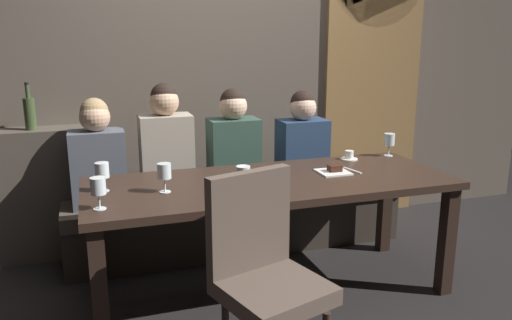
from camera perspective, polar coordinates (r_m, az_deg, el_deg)
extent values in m
plane|color=black|center=(3.33, 1.68, -14.56)|extent=(9.00, 9.00, 0.00)
cube|color=brown|center=(4.10, -4.14, 12.63)|extent=(6.00, 0.12, 3.00)
cube|color=olive|center=(4.59, 12.87, 6.82)|extent=(0.90, 0.05, 2.10)
cube|color=#494138|center=(3.99, -25.36, -3.69)|extent=(1.10, 0.28, 0.95)
cube|color=black|center=(2.70, -17.18, -14.08)|extent=(0.08, 0.08, 0.69)
cube|color=black|center=(3.38, 20.69, -8.53)|extent=(0.08, 0.08, 0.69)
cube|color=black|center=(3.34, -17.52, -8.58)|extent=(0.08, 0.08, 0.69)
cube|color=black|center=(3.91, 14.30, -5.03)|extent=(0.08, 0.08, 0.69)
cube|color=#302119|center=(3.06, 1.77, -2.64)|extent=(2.20, 0.84, 0.04)
cube|color=#312A23|center=(3.86, -1.88, -7.57)|extent=(2.50, 0.40, 0.35)
cube|color=#473D33|center=(3.79, -1.91, -4.39)|extent=(2.50, 0.44, 0.10)
cylinder|color=#302119|center=(2.69, 4.30, -16.88)|extent=(0.04, 0.04, 0.42)
cube|color=brown|center=(2.37, 1.97, -14.53)|extent=(0.55, 0.55, 0.08)
cube|color=brown|center=(2.39, -0.76, -6.85)|extent=(0.44, 0.19, 0.48)
cube|color=#4C515B|center=(3.59, -17.30, -0.92)|extent=(0.36, 0.24, 0.52)
sphere|color=tan|center=(3.52, -17.71, 4.62)|extent=(0.20, 0.20, 0.20)
sphere|color=#9E7F56|center=(3.52, -17.75, 5.21)|extent=(0.18, 0.18, 0.18)
cube|color=#9E9384|center=(3.61, -10.02, 0.28)|extent=(0.36, 0.24, 0.60)
sphere|color=tan|center=(3.54, -10.29, 6.47)|extent=(0.20, 0.20, 0.20)
sphere|color=black|center=(3.54, -10.33, 7.05)|extent=(0.18, 0.18, 0.18)
cube|color=#2D473D|center=(3.70, -2.52, 0.43)|extent=(0.36, 0.24, 0.55)
sphere|color=#DBB293|center=(3.64, -2.58, 6.08)|extent=(0.20, 0.20, 0.20)
sphere|color=black|center=(3.64, -2.63, 6.65)|extent=(0.18, 0.18, 0.18)
cube|color=navy|center=(3.87, 5.19, 0.73)|extent=(0.36, 0.24, 0.52)
sphere|color=#DBB293|center=(3.80, 5.31, 5.90)|extent=(0.20, 0.20, 0.20)
sphere|color=black|center=(3.81, 5.26, 6.45)|extent=(0.18, 0.18, 0.18)
cylinder|color=#384728|center=(3.82, -24.10, 4.75)|extent=(0.08, 0.08, 0.22)
cylinder|color=#384728|center=(3.80, -24.33, 7.06)|extent=(0.03, 0.03, 0.09)
cylinder|color=black|center=(3.80, -24.41, 7.85)|extent=(0.03, 0.03, 0.02)
cylinder|color=silver|center=(2.95, -16.78, -3.34)|extent=(0.06, 0.06, 0.00)
cylinder|color=silver|center=(2.94, -16.84, -2.61)|extent=(0.01, 0.01, 0.07)
cylinder|color=silver|center=(2.92, -16.95, -1.10)|extent=(0.08, 0.08, 0.08)
cylinder|color=maroon|center=(2.92, -16.92, -1.49)|extent=(0.07, 0.07, 0.04)
cylinder|color=silver|center=(3.77, 14.67, 0.48)|extent=(0.06, 0.06, 0.00)
cylinder|color=silver|center=(3.76, 14.70, 1.07)|extent=(0.01, 0.01, 0.07)
cylinder|color=silver|center=(3.75, 14.78, 2.26)|extent=(0.08, 0.08, 0.08)
cylinder|color=maroon|center=(3.75, 14.75, 1.86)|extent=(0.07, 0.07, 0.03)
cylinder|color=silver|center=(2.75, -1.43, -3.96)|extent=(0.06, 0.06, 0.00)
cylinder|color=silver|center=(2.74, -1.44, -3.18)|extent=(0.01, 0.01, 0.07)
cylinder|color=silver|center=(2.72, -1.45, -1.56)|extent=(0.08, 0.08, 0.08)
cylinder|color=maroon|center=(2.73, -1.44, -2.01)|extent=(0.07, 0.07, 0.04)
cylinder|color=silver|center=(2.85, -10.19, -3.54)|extent=(0.06, 0.06, 0.00)
cylinder|color=silver|center=(2.84, -10.22, -2.78)|extent=(0.01, 0.01, 0.07)
cylinder|color=silver|center=(2.82, -10.29, -1.22)|extent=(0.08, 0.08, 0.08)
cylinder|color=silver|center=(2.66, -17.17, -5.26)|extent=(0.06, 0.06, 0.00)
cylinder|color=silver|center=(2.65, -17.23, -4.46)|extent=(0.01, 0.01, 0.07)
cylinder|color=silver|center=(2.62, -17.35, -2.79)|extent=(0.08, 0.08, 0.08)
cylinder|color=white|center=(3.60, 10.42, 0.11)|extent=(0.12, 0.12, 0.01)
cylinder|color=white|center=(3.59, 10.45, 0.61)|extent=(0.06, 0.06, 0.06)
cylinder|color=brown|center=(3.59, 10.46, 0.98)|extent=(0.05, 0.05, 0.01)
cube|color=white|center=(3.24, 8.67, -1.35)|extent=(0.19, 0.19, 0.01)
cube|color=#381E14|center=(3.23, 8.84, -0.90)|extent=(0.08, 0.06, 0.04)
cube|color=silver|center=(3.31, 10.78, -1.14)|extent=(0.05, 0.17, 0.01)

